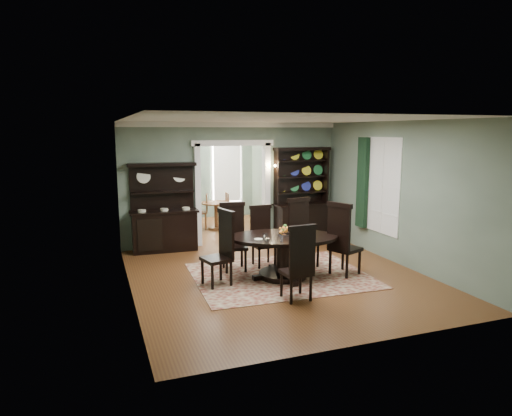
{
  "coord_description": "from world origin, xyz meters",
  "views": [
    {
      "loc": [
        -3.28,
        -7.84,
        2.79
      ],
      "look_at": [
        -0.24,
        0.6,
        1.27
      ],
      "focal_mm": 32.0,
      "sensor_mm": 36.0,
      "label": 1
    }
  ],
  "objects_px": {
    "parlor_table": "(216,212)",
    "sideboard": "(164,220)",
    "welsh_dresser": "(302,206)",
    "dining_table": "(283,249)"
  },
  "relations": [
    {
      "from": "welsh_dresser",
      "to": "sideboard",
      "type": "bearing_deg",
      "value": 175.67
    },
    {
      "from": "dining_table",
      "to": "parlor_table",
      "type": "xyz_separation_m",
      "value": [
        -0.07,
        4.7,
        -0.06
      ]
    },
    {
      "from": "sideboard",
      "to": "welsh_dresser",
      "type": "distance_m",
      "value": 3.56
    },
    {
      "from": "sideboard",
      "to": "welsh_dresser",
      "type": "relative_size",
      "value": 0.87
    },
    {
      "from": "dining_table",
      "to": "welsh_dresser",
      "type": "bearing_deg",
      "value": 74.29
    },
    {
      "from": "sideboard",
      "to": "welsh_dresser",
      "type": "height_order",
      "value": "welsh_dresser"
    },
    {
      "from": "dining_table",
      "to": "sideboard",
      "type": "distance_m",
      "value": 3.36
    },
    {
      "from": "welsh_dresser",
      "to": "parlor_table",
      "type": "xyz_separation_m",
      "value": [
        -1.8,
        1.9,
        -0.35
      ]
    },
    {
      "from": "parlor_table",
      "to": "sideboard",
      "type": "bearing_deg",
      "value": -133.04
    },
    {
      "from": "dining_table",
      "to": "sideboard",
      "type": "xyz_separation_m",
      "value": [
        -1.83,
        2.82,
        0.15
      ]
    }
  ]
}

